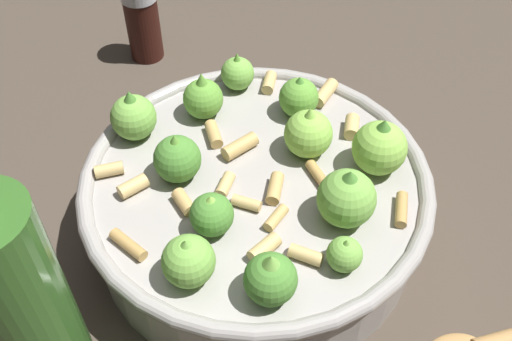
{
  "coord_description": "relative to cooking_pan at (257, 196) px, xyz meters",
  "views": [
    {
      "loc": [
        -0.23,
        -0.24,
        0.44
      ],
      "look_at": [
        0.0,
        0.0,
        0.08
      ],
      "focal_mm": 41.53,
      "sensor_mm": 36.0,
      "label": 1
    }
  ],
  "objects": [
    {
      "name": "ground_plane",
      "position": [
        -0.0,
        0.0,
        -0.05
      ],
      "size": [
        2.4,
        2.4,
        0.0
      ],
      "primitive_type": "plane",
      "color": "#42382D"
    },
    {
      "name": "olive_oil_bottle",
      "position": [
        -0.21,
        0.0,
        0.06
      ],
      "size": [
        0.06,
        0.06,
        0.25
      ],
      "color": "#336023",
      "rests_on": "ground"
    },
    {
      "name": "cooking_pan",
      "position": [
        0.0,
        0.0,
        0.0
      ],
      "size": [
        0.3,
        0.3,
        0.12
      ],
      "color": "#9E9993",
      "rests_on": "ground"
    },
    {
      "name": "pepper_shaker",
      "position": [
        0.09,
        0.29,
        0.0
      ],
      "size": [
        0.04,
        0.04,
        0.09
      ],
      "color": "#33140F",
      "rests_on": "ground"
    }
  ]
}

